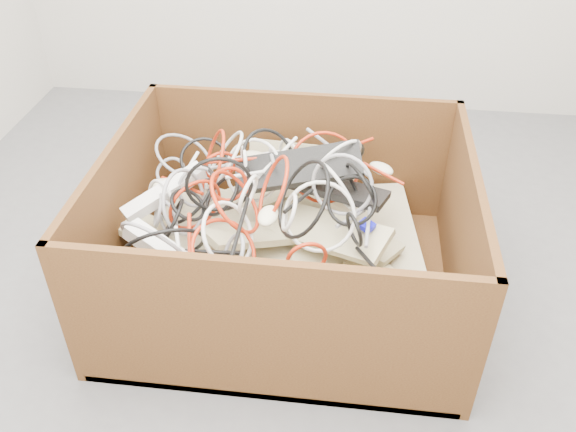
# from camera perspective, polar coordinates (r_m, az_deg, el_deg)

# --- Properties ---
(ground) EXTENTS (3.00, 3.00, 0.00)m
(ground) POSITION_cam_1_polar(r_m,az_deg,el_deg) (2.16, -0.89, -7.00)
(ground) COLOR #535356
(ground) RESTS_ON ground
(cardboard_box) EXTENTS (1.15, 0.96, 0.53)m
(cardboard_box) POSITION_cam_1_polar(r_m,az_deg,el_deg) (2.08, -0.50, -3.87)
(cardboard_box) COLOR #3D210F
(cardboard_box) RESTS_ON ground
(keyboard_pile) EXTENTS (1.14, 0.84, 0.37)m
(keyboard_pile) POSITION_cam_1_polar(r_m,az_deg,el_deg) (2.02, 0.85, -0.43)
(keyboard_pile) COLOR #BFB287
(keyboard_pile) RESTS_ON cardboard_box
(mice_scatter) EXTENTS (0.84, 0.71, 0.20)m
(mice_scatter) POSITION_cam_1_polar(r_m,az_deg,el_deg) (1.91, -1.35, 0.20)
(mice_scatter) COLOR beige
(mice_scatter) RESTS_ON keyboard_pile
(power_strip_left) EXTENTS (0.25, 0.24, 0.12)m
(power_strip_left) POSITION_cam_1_polar(r_m,az_deg,el_deg) (2.00, -11.50, 2.19)
(power_strip_left) COLOR white
(power_strip_left) RESTS_ON keyboard_pile
(power_strip_right) EXTENTS (0.31, 0.20, 0.10)m
(power_strip_right) POSITION_cam_1_polar(r_m,az_deg,el_deg) (1.80, -11.14, -3.50)
(power_strip_right) COLOR white
(power_strip_right) RESTS_ON keyboard_pile
(vga_plug) EXTENTS (0.06, 0.06, 0.03)m
(vga_plug) POSITION_cam_1_polar(r_m,az_deg,el_deg) (1.89, 7.36, -0.89)
(vga_plug) COLOR #0D0DC3
(vga_plug) RESTS_ON keyboard_pile
(cable_tangle) EXTENTS (0.91, 0.83, 0.41)m
(cable_tangle) POSITION_cam_1_polar(r_m,az_deg,el_deg) (1.94, -3.86, 2.29)
(cable_tangle) COLOR silver
(cable_tangle) RESTS_ON keyboard_pile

